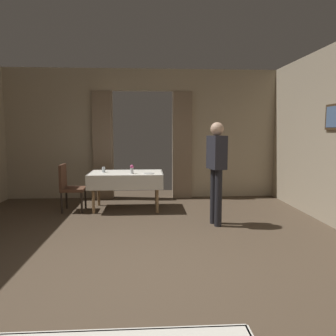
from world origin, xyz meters
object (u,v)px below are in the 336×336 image
Objects in this scene: chair_mid_left at (69,185)px; dining_table_mid at (126,177)px; plate_mid_c at (149,173)px; person_waiter_by_doorway at (217,165)px; glass_mid_b at (104,170)px; flower_vase_mid at (132,169)px.

dining_table_mid is at bearing 5.24° from chair_mid_left.
chair_mid_left reaches higher than plate_mid_c.
glass_mid_b is at bearing 148.61° from person_waiter_by_doorway.
plate_mid_c is 1.52m from person_waiter_by_doorway.
plate_mid_c is 0.12× the size of person_waiter_by_doorway.
flower_vase_mid reaches higher than dining_table_mid.
person_waiter_by_doorway reaches higher than dining_table_mid.
chair_mid_left is at bearing -174.76° from dining_table_mid.
dining_table_mid is at bearing 120.78° from flower_vase_mid.
flower_vase_mid is (0.13, -0.21, 0.19)m from dining_table_mid.
dining_table_mid is 0.85× the size of person_waiter_by_doorway.
person_waiter_by_doorway reaches higher than chair_mid_left.
dining_table_mid is 0.52m from plate_mid_c.
plate_mid_c is at bearing -4.66° from flower_vase_mid.
glass_mid_b is 2.38m from person_waiter_by_doorway.
glass_mid_b is at bearing 164.53° from plate_mid_c.
chair_mid_left is 0.54× the size of person_waiter_by_doorway.
plate_mid_c is at bearing -4.91° from chair_mid_left.
flower_vase_mid is 0.34m from plate_mid_c.
flower_vase_mid is (1.24, -0.11, 0.33)m from chair_mid_left.
flower_vase_mid reaches higher than plate_mid_c.
plate_mid_c is at bearing -15.47° from glass_mid_b.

